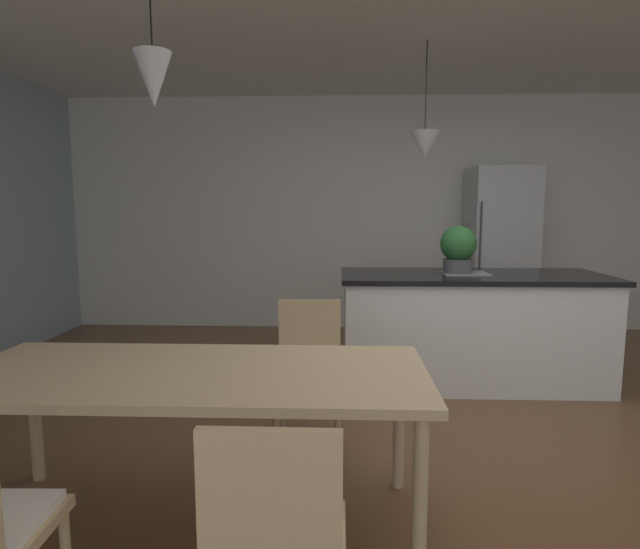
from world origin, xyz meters
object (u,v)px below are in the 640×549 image
dining_table (194,384)px  chair_near_right (277,540)px  chair_far_right (309,369)px  kitchen_island (470,327)px  refrigerator (499,253)px  potted_plant_on_island (458,249)px

dining_table → chair_near_right: chair_near_right is taller
chair_near_right → chair_far_right: bearing=90.0°
chair_near_right → kitchen_island: kitchen_island is taller
refrigerator → potted_plant_on_island: size_ratio=4.81×
chair_near_right → chair_far_right: size_ratio=1.00×
dining_table → chair_far_right: size_ratio=2.36×
dining_table → chair_near_right: bearing=-59.7°
chair_far_right → refrigerator: bearing=54.8°
chair_far_right → refrigerator: (1.95, 2.76, 0.46)m
chair_far_right → refrigerator: refrigerator is taller
refrigerator → potted_plant_on_island: 1.79m
kitchen_island → chair_far_right: bearing=-136.7°
chair_far_right → kitchen_island: bearing=43.3°
chair_near_right → refrigerator: 4.78m
kitchen_island → potted_plant_on_island: bearing=180.0°
dining_table → potted_plant_on_island: size_ratio=5.30×
refrigerator → dining_table: bearing=-124.1°
dining_table → chair_far_right: (0.46, 0.79, -0.18)m
dining_table → potted_plant_on_island: bearing=51.1°
potted_plant_on_island → chair_near_right: bearing=-112.3°
kitchen_island → potted_plant_on_island: 0.65m
chair_far_right → potted_plant_on_island: (1.13, 1.18, 0.63)m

